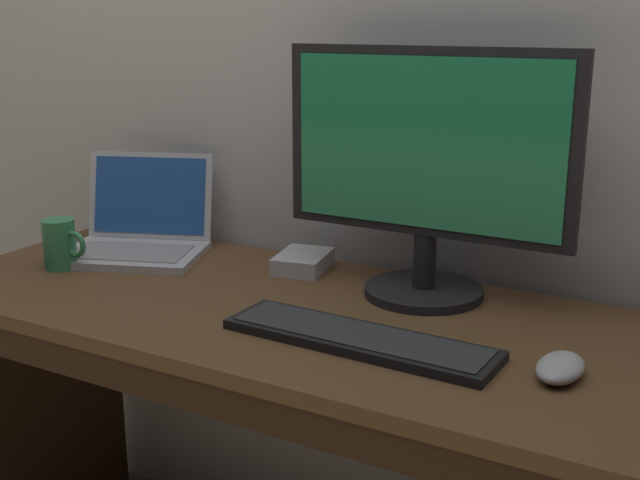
# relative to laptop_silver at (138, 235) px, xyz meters

# --- Properties ---
(desk) EXTENTS (1.49, 0.61, 0.76)m
(desk) POSITION_rel_laptop_silver_xyz_m (0.47, -0.14, -0.26)
(desk) COLOR brown
(desk) RESTS_ON ground
(laptop_silver) EXTENTS (0.39, 0.37, 0.22)m
(laptop_silver) POSITION_rel_laptop_silver_xyz_m (0.00, 0.00, 0.00)
(laptop_silver) COLOR silver
(laptop_silver) RESTS_ON desk
(external_monitor) EXTENTS (0.58, 0.23, 0.48)m
(external_monitor) POSITION_rel_laptop_silver_xyz_m (0.69, 0.04, 0.21)
(external_monitor) COLOR black
(external_monitor) RESTS_ON desk
(wired_keyboard) EXTENTS (0.48, 0.14, 0.02)m
(wired_keyboard) POSITION_rel_laptop_silver_xyz_m (0.69, -0.23, -0.04)
(wired_keyboard) COLOR black
(wired_keyboard) RESTS_ON desk
(computer_mouse) EXTENTS (0.07, 0.12, 0.03)m
(computer_mouse) POSITION_rel_laptop_silver_xyz_m (1.02, -0.20, -0.03)
(computer_mouse) COLOR #B7B7BC
(computer_mouse) RESTS_ON desk
(external_drive_box) EXTENTS (0.13, 0.16, 0.04)m
(external_drive_box) POSITION_rel_laptop_silver_xyz_m (0.40, 0.08, -0.03)
(external_drive_box) COLOR silver
(external_drive_box) RESTS_ON desk
(coffee_mug) EXTENTS (0.11, 0.07, 0.11)m
(coffee_mug) POSITION_rel_laptop_silver_xyz_m (-0.07, -0.17, 0.01)
(coffee_mug) COLOR #388E56
(coffee_mug) RESTS_ON desk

